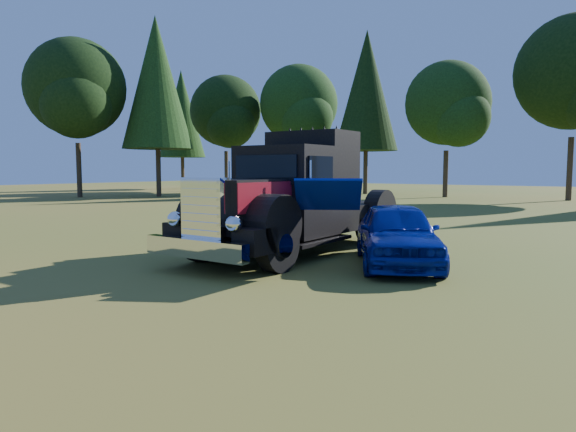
% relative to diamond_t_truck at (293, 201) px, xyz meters
% --- Properties ---
extents(ground, '(120.00, 120.00, 0.00)m').
position_rel_diamond_t_truck_xyz_m(ground, '(-1.07, -2.08, -1.28)').
color(ground, '#395F1C').
rests_on(ground, ground).
extents(treeline, '(72.10, 24.04, 13.84)m').
position_rel_diamond_t_truck_xyz_m(treeline, '(-3.64, 25.33, 6.42)').
color(treeline, '#2D2116').
rests_on(treeline, ground).
extents(diamond_t_truck, '(3.26, 7.16, 3.00)m').
position_rel_diamond_t_truck_xyz_m(diamond_t_truck, '(0.00, 0.00, 0.00)').
color(diamond_t_truck, black).
rests_on(diamond_t_truck, ground).
extents(hotrod_coupe, '(3.36, 4.32, 1.89)m').
position_rel_diamond_t_truck_xyz_m(hotrod_coupe, '(2.67, 0.02, -0.60)').
color(hotrod_coupe, '#083CB6').
rests_on(hotrod_coupe, ground).
extents(spectator_near, '(0.66, 0.78, 1.82)m').
position_rel_diamond_t_truck_xyz_m(spectator_near, '(-1.39, -1.16, -0.37)').
color(spectator_near, '#1E2646').
rests_on(spectator_near, ground).
extents(spectator_far, '(1.01, 1.02, 1.66)m').
position_rel_diamond_t_truck_xyz_m(spectator_far, '(-1.59, 0.19, -0.45)').
color(spectator_far, '#1F2A48').
rests_on(spectator_far, ground).
extents(distant_teal_car, '(3.68, 3.79, 1.29)m').
position_rel_diamond_t_truck_xyz_m(distant_teal_car, '(-18.05, 19.10, -0.63)').
color(distant_teal_car, '#093833').
rests_on(distant_teal_car, ground).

